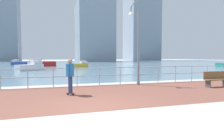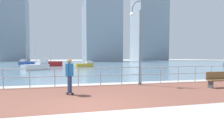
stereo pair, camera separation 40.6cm
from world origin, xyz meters
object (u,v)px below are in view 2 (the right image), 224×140
object	(u,v)px
sailboat_yellow	(37,67)
skateboarder	(70,73)
sailboat_blue	(85,65)
park_bench	(219,79)
sailboat_teal	(26,63)
lamppost	(138,39)
sailboat_red	(50,63)

from	to	relation	value
sailboat_yellow	skateboarder	bearing A→B (deg)	-78.98
sailboat_blue	park_bench	bearing A→B (deg)	-78.88
skateboarder	sailboat_yellow	world-z (taller)	sailboat_yellow
sailboat_blue	sailboat_teal	bearing A→B (deg)	132.76
lamppost	sailboat_blue	size ratio (longest dim) A/B	1.16
lamppost	park_bench	size ratio (longest dim) A/B	3.31
sailboat_yellow	sailboat_blue	size ratio (longest dim) A/B	1.15
skateboarder	sailboat_red	distance (m)	31.35
skateboarder	park_bench	distance (m)	8.60
sailboat_teal	park_bench	bearing A→B (deg)	-66.18
sailboat_yellow	sailboat_red	size ratio (longest dim) A/B	0.86
lamppost	sailboat_teal	bearing A→B (deg)	109.15
park_bench	sailboat_red	size ratio (longest dim) A/B	0.26
skateboarder	park_bench	world-z (taller)	skateboarder
skateboarder	sailboat_yellow	size ratio (longest dim) A/B	0.32
park_bench	sailboat_blue	xyz separation A→B (m)	(-4.95, 25.18, -0.04)
sailboat_red	sailboat_blue	xyz separation A→B (m)	(6.26, -6.01, -0.15)
skateboarder	sailboat_teal	distance (m)	38.86
park_bench	sailboat_blue	distance (m)	25.66
lamppost	sailboat_red	distance (m)	30.00
sailboat_yellow	lamppost	bearing A→B (deg)	-64.65
sailboat_red	park_bench	bearing A→B (deg)	-70.23
sailboat_teal	sailboat_red	distance (m)	8.73
sailboat_red	sailboat_blue	distance (m)	8.68
lamppost	sailboat_teal	world-z (taller)	lamppost
sailboat_red	sailboat_blue	size ratio (longest dim) A/B	1.35
sailboat_yellow	sailboat_red	bearing A→B (deg)	84.98
skateboarder	sailboat_blue	bearing A→B (deg)	81.80
park_bench	sailboat_teal	world-z (taller)	sailboat_teal
lamppost	sailboat_red	bearing A→B (deg)	103.36
park_bench	sailboat_blue	world-z (taller)	sailboat_blue
sailboat_teal	lamppost	bearing A→B (deg)	-70.85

